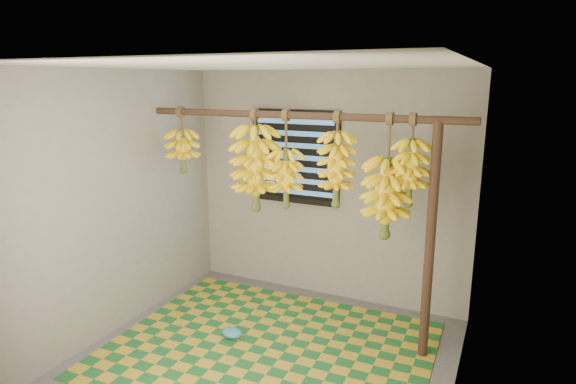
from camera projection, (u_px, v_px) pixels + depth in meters
The scene contains 16 objects.
floor at pixel (260, 364), 4.00m from camera, with size 3.00×3.00×0.01m, color #505050.
ceiling at pixel (256, 65), 3.45m from camera, with size 3.00×3.00×0.01m, color silver.
wall_back at pixel (326, 187), 5.05m from camera, with size 3.00×0.01×2.40m, color gray.
wall_left at pixel (112, 205), 4.34m from camera, with size 0.01×3.00×2.40m, color gray.
wall_right at pixel (463, 255), 3.10m from camera, with size 0.01×3.00×2.40m, color gray.
window at pixel (295, 157), 5.10m from camera, with size 1.00×0.04×1.00m.
hanging_pole at pixel (295, 115), 4.16m from camera, with size 0.06×0.06×3.00m, color #462D1F.
support_post at pixel (430, 245), 3.89m from camera, with size 0.08×0.08×2.00m, color #462D1F.
woven_mat at pixel (269, 349), 4.21m from camera, with size 2.70×2.16×0.01m, color #1B5E27.
plastic_bag at pixel (232, 333), 4.38m from camera, with size 0.20×0.15×0.08m, color #3489C2.
banana_bunch_a at pixel (183, 151), 4.75m from camera, with size 0.32×0.32×0.65m.
banana_bunch_b at pixel (256, 168), 4.44m from camera, with size 0.42×0.42×0.94m.
banana_bunch_c at pixel (286, 178), 4.32m from camera, with size 0.31×0.31×0.88m.
banana_bunch_d at pixel (336, 169), 4.10m from camera, with size 0.31×0.31×0.82m.
banana_bunch_e at pixel (386, 198), 3.96m from camera, with size 0.37×0.37×1.03m.
banana_bunch_f at pixel (410, 173), 3.84m from camera, with size 0.29×0.29×0.75m.
Camera 1 is at (1.72, -3.13, 2.30)m, focal length 30.00 mm.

